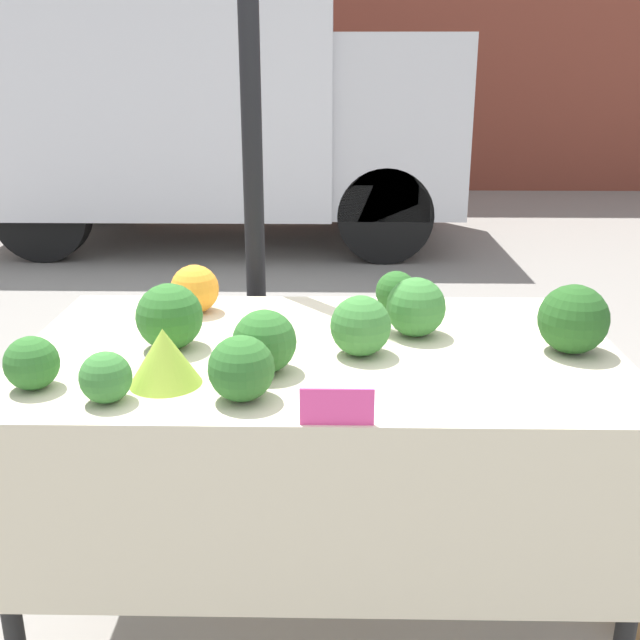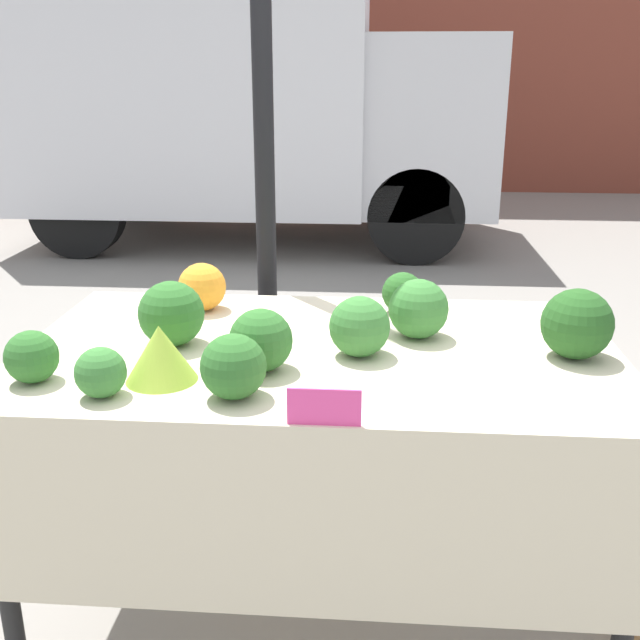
{
  "view_description": "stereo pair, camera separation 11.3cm",
  "coord_description": "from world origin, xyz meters",
  "views": [
    {
      "loc": [
        0.04,
        -1.92,
        1.58
      ],
      "look_at": [
        0.0,
        0.0,
        0.93
      ],
      "focal_mm": 42.0,
      "sensor_mm": 36.0,
      "label": 1
    },
    {
      "loc": [
        0.15,
        -1.91,
        1.58
      ],
      "look_at": [
        0.0,
        0.0,
        0.93
      ],
      "focal_mm": 42.0,
      "sensor_mm": 36.0,
      "label": 2
    }
  ],
  "objects": [
    {
      "name": "broccoli_head_7",
      "position": [
        0.27,
        0.1,
        0.94
      ],
      "size": [
        0.17,
        0.17,
        0.17
      ],
      "color": "#387533",
      "rests_on": "market_table"
    },
    {
      "name": "parked_truck",
      "position": [
        -1.16,
        5.19,
        1.3
      ],
      "size": [
        4.29,
        2.11,
        2.42
      ],
      "color": "silver",
      "rests_on": "ground_plane"
    },
    {
      "name": "broccoli_head_8",
      "position": [
        -0.17,
        -0.34,
        0.93
      ],
      "size": [
        0.15,
        0.15,
        0.15
      ],
      "color": "#2D6628",
      "rests_on": "market_table"
    },
    {
      "name": "market_table",
      "position": [
        0.0,
        -0.07,
        0.75
      ],
      "size": [
        1.63,
        0.96,
        0.85
      ],
      "color": "beige",
      "rests_on": "ground_plane"
    },
    {
      "name": "ground_plane",
      "position": [
        0.0,
        0.0,
        0.0
      ],
      "size": [
        40.0,
        40.0,
        0.0
      ],
      "primitive_type": "plane",
      "color": "gray"
    },
    {
      "name": "broccoli_head_2",
      "position": [
        0.11,
        -0.05,
        0.93
      ],
      "size": [
        0.16,
        0.16,
        0.16
      ],
      "color": "#387533",
      "rests_on": "market_table"
    },
    {
      "name": "broccoli_head_0",
      "position": [
        -0.48,
        -0.36,
        0.91
      ],
      "size": [
        0.12,
        0.12,
        0.12
      ],
      "color": "#387533",
      "rests_on": "market_table"
    },
    {
      "name": "orange_cauliflower",
      "position": [
        -0.4,
        0.31,
        0.93
      ],
      "size": [
        0.15,
        0.15,
        0.15
      ],
      "color": "orange",
      "rests_on": "market_table"
    },
    {
      "name": "broccoli_head_6",
      "position": [
        0.23,
        0.33,
        0.92
      ],
      "size": [
        0.13,
        0.13,
        0.13
      ],
      "color": "#285B23",
      "rests_on": "market_table"
    },
    {
      "name": "price_sign",
      "position": [
        0.04,
        -0.47,
        0.9
      ],
      "size": [
        0.16,
        0.01,
        0.08
      ],
      "color": "#EF4793",
      "rests_on": "market_table"
    },
    {
      "name": "romanesco_head",
      "position": [
        -0.37,
        -0.25,
        0.92
      ],
      "size": [
        0.18,
        0.18,
        0.14
      ],
      "color": "#93B238",
      "rests_on": "market_table"
    },
    {
      "name": "broccoli_head_4",
      "position": [
        0.68,
        -0.02,
        0.95
      ],
      "size": [
        0.19,
        0.19,
        0.19
      ],
      "color": "#23511E",
      "rests_on": "market_table"
    },
    {
      "name": "broccoli_head_1",
      "position": [
        -0.14,
        -0.17,
        0.93
      ],
      "size": [
        0.16,
        0.16,
        0.16
      ],
      "color": "#2D6628",
      "rests_on": "market_table"
    },
    {
      "name": "tent_pole",
      "position": [
        -0.24,
        0.66,
        1.38
      ],
      "size": [
        0.07,
        0.07,
        2.77
      ],
      "color": "black",
      "rests_on": "ground_plane"
    },
    {
      "name": "broccoli_head_3",
      "position": [
        -0.68,
        -0.29,
        0.92
      ],
      "size": [
        0.13,
        0.13,
        0.13
      ],
      "color": "#2D6628",
      "rests_on": "market_table"
    },
    {
      "name": "broccoli_head_5",
      "position": [
        -0.41,
        -0.01,
        0.94
      ],
      "size": [
        0.18,
        0.18,
        0.18
      ],
      "color": "#2D6628",
      "rests_on": "market_table"
    }
  ]
}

